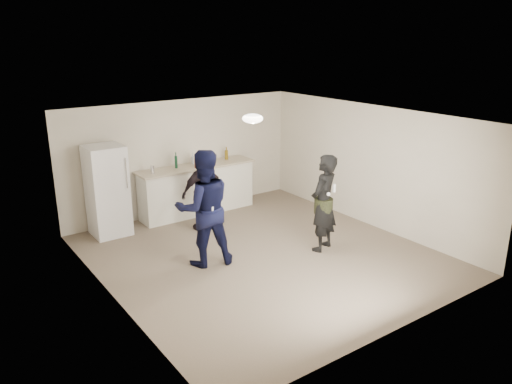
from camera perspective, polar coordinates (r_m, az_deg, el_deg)
floor at (r=9.14m, az=0.73°, el=-7.20°), size 6.00×6.00×0.00m
ceiling at (r=8.40m, az=0.80°, el=8.47°), size 6.00×6.00×0.00m
wall_back at (r=11.16m, az=-8.39°, el=4.03°), size 6.00×0.00×6.00m
wall_front at (r=6.66m, az=16.28°, el=-5.97°), size 6.00×0.00×6.00m
wall_left at (r=7.49m, az=-16.51°, el=-3.34°), size 0.00×6.00×6.00m
wall_right at (r=10.49m, az=13.00°, el=2.89°), size 0.00×6.00×6.00m
counter at (r=11.14m, az=-6.73°, el=0.21°), size 2.60×0.56×1.05m
counter_top at (r=10.99m, az=-6.83°, el=2.92°), size 2.68×0.64×0.04m
fridge at (r=10.20m, az=-16.65°, el=0.13°), size 0.70×0.70×1.80m
fridge_handle at (r=9.84m, az=-14.60°, el=2.11°), size 0.02×0.02×0.60m
ceiling_dome at (r=8.65m, az=-0.39°, el=8.40°), size 0.36×0.36×0.16m
shaker at (r=10.47m, az=-11.75°, el=2.52°), size 0.08×0.08×0.17m
man at (r=8.50m, az=-5.97°, el=-1.86°), size 1.16×1.01×2.03m
woman at (r=9.14m, az=7.73°, el=-1.25°), size 0.77×0.64×1.81m
camo_shorts at (r=9.16m, az=7.72°, el=-1.58°), size 0.34×0.34×0.28m
spectator at (r=10.08m, az=-6.04°, el=-0.04°), size 0.94×0.41×1.59m
remote_man at (r=8.26m, az=-5.01°, el=-2.16°), size 0.04×0.04×0.15m
nunchuk_man at (r=8.36m, az=-4.40°, el=-2.40°), size 0.07×0.07×0.07m
remote_woman at (r=8.86m, az=8.92°, el=0.44°), size 0.04×0.04×0.15m
nunchuk_woman at (r=8.85m, az=8.29°, el=-0.24°), size 0.07×0.07×0.07m
bottle_cluster at (r=10.99m, az=-6.42°, el=3.62°), size 1.36×0.42×0.26m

